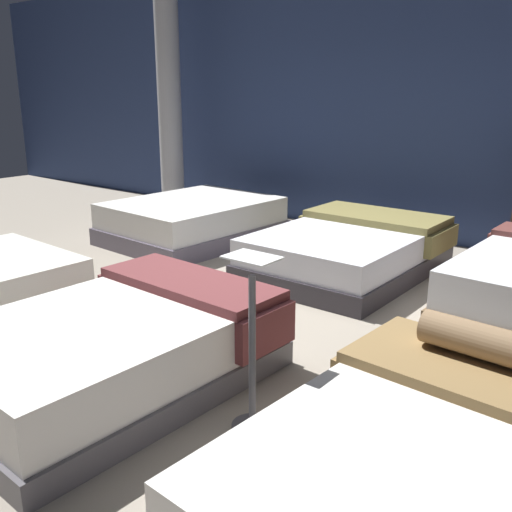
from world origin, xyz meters
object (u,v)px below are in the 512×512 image
bed_4 (349,250)px  price_sign (252,365)px  bed_1 (115,347)px  bed_3 (193,221)px  bed_2 (439,479)px  support_pillar (169,95)px

bed_4 → price_sign: size_ratio=2.05×
bed_1 → bed_3: size_ratio=0.99×
bed_2 → bed_4: bed_2 is taller
bed_1 → support_pillar: size_ratio=0.59×
bed_1 → bed_2: 2.15m
price_sign → bed_2: bearing=-5.7°
bed_4 → support_pillar: size_ratio=0.60×
price_sign → bed_4: bearing=109.4°
bed_1 → bed_2: (2.15, 0.02, 0.00)m
bed_3 → bed_2: bearing=-30.8°
bed_2 → bed_4: size_ratio=1.00×
bed_2 → support_pillar: bearing=148.5°
bed_2 → bed_3: size_ratio=1.00×
bed_4 → bed_1: bearing=-90.3°
bed_1 → bed_3: (-2.19, 2.96, 0.00)m
price_sign → support_pillar: (-4.73, 3.94, 1.36)m
bed_2 → bed_4: (-2.13, 3.00, -0.01)m
price_sign → bed_1: bearing=-172.6°
bed_2 → price_sign: (-1.12, 0.11, 0.14)m
bed_2 → bed_3: 5.24m
bed_1 → price_sign: bearing=9.6°
bed_2 → price_sign: 1.13m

